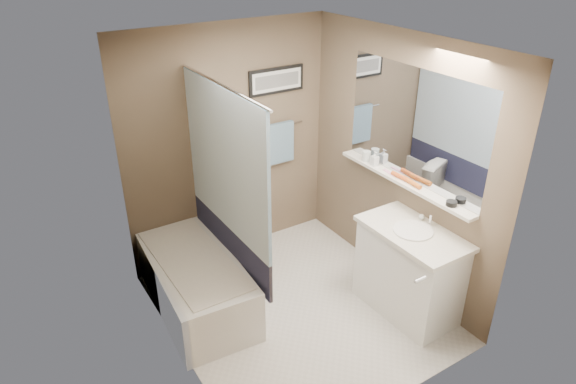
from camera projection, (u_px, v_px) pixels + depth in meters
ground at (297, 308)px, 4.75m from camera, size 2.50×2.50×0.00m
ceiling at (299, 47)px, 3.66m from camera, size 2.20×2.50×0.04m
wall_back at (230, 146)px, 5.12m from camera, size 2.20×0.04×2.40m
wall_front at (404, 269)px, 3.28m from camera, size 2.20×0.04×2.40m
wall_left at (172, 231)px, 3.68m from camera, size 0.04×2.50×2.40m
wall_right at (396, 165)px, 4.71m from camera, size 0.04×2.50×2.40m
tile_surround at (151, 225)px, 4.14m from camera, size 0.02×1.55×2.00m
curtain_rod at (221, 85)px, 3.99m from camera, size 0.02×1.55×0.02m
curtain_upper at (225, 161)px, 4.29m from camera, size 0.03×1.45×1.28m
curtain_lower at (230, 243)px, 4.67m from camera, size 0.03×1.45×0.36m
mirror at (413, 126)px, 4.41m from camera, size 0.02×1.60×1.00m
shelf at (403, 182)px, 4.62m from camera, size 0.12×1.60×0.03m
towel_bar at (278, 126)px, 5.32m from camera, size 0.60×0.02×0.02m
towel at (279, 143)px, 5.39m from camera, size 0.34×0.05×0.44m
art_frame at (276, 80)px, 5.12m from camera, size 0.62×0.02×0.26m
art_mat at (277, 81)px, 5.11m from camera, size 0.56×0.00×0.20m
art_image at (277, 81)px, 5.10m from camera, size 0.50×0.00×0.13m
door at (459, 268)px, 3.62m from camera, size 0.80×0.02×2.00m
door_handle at (420, 280)px, 3.50m from camera, size 0.10×0.02×0.02m
bathtub at (195, 282)px, 4.70m from camera, size 0.80×1.54×0.50m
tub_rim at (193, 259)px, 4.58m from camera, size 0.56×1.36×0.02m
toilet at (246, 237)px, 5.20m from camera, size 0.59×0.78×0.70m
vanity at (409, 273)px, 4.57m from camera, size 0.53×0.92×0.80m
countertop at (414, 233)px, 4.38m from camera, size 0.54×0.96×0.04m
sink_basin at (413, 230)px, 4.36m from camera, size 0.34×0.34×0.01m
faucet_spout at (430, 220)px, 4.43m from camera, size 0.02×0.02×0.10m
faucet_knob at (422, 217)px, 4.52m from camera, size 0.05×0.05×0.05m
candle_bowl_near at (451, 203)px, 4.19m from camera, size 0.09×0.09×0.04m
hair_brush_front at (412, 183)px, 4.52m from camera, size 0.06×0.22×0.04m
hair_brush_back at (401, 177)px, 4.63m from camera, size 0.05×0.22×0.04m
pink_comb at (389, 173)px, 4.75m from camera, size 0.04×0.16×0.01m
glass_jar at (366, 156)px, 4.98m from camera, size 0.08×0.08×0.10m
soap_bottle at (375, 158)px, 4.88m from camera, size 0.06×0.07×0.14m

